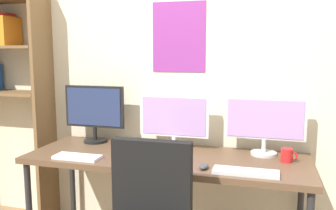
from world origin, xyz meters
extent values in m
cube|color=beige|center=(0.00, 1.02, 1.30)|extent=(4.35, 0.10, 2.60)
cube|color=#8C338C|center=(-0.01, 0.97, 1.57)|extent=(0.41, 0.01, 0.53)
cube|color=brown|center=(0.00, 0.60, 0.72)|extent=(1.95, 0.68, 0.04)
cylinder|color=#262628|center=(-0.92, 0.31, 0.35)|extent=(0.04, 0.04, 0.70)
cylinder|color=#262628|center=(-0.92, 0.89, 0.35)|extent=(0.04, 0.04, 0.70)
cylinder|color=#262628|center=(0.92, 0.89, 0.35)|extent=(0.04, 0.04, 0.70)
cube|color=brown|center=(-1.12, 0.83, 1.01)|extent=(0.03, 0.28, 2.02)
cube|color=brown|center=(-1.52, 0.83, 1.11)|extent=(0.76, 0.28, 0.02)
cube|color=brown|center=(-1.52, 0.83, 1.49)|extent=(0.76, 0.28, 0.02)
cube|color=white|center=(-1.50, 0.83, 1.64)|extent=(0.05, 0.22, 0.27)
cube|color=red|center=(-1.46, 0.84, 1.64)|extent=(0.03, 0.22, 0.27)
cube|color=orange|center=(-1.41, 0.84, 1.63)|extent=(0.05, 0.22, 0.24)
cube|color=black|center=(0.08, 0.04, 0.75)|extent=(0.44, 0.08, 0.48)
cylinder|color=black|center=(-0.65, 0.81, 0.75)|extent=(0.18, 0.18, 0.02)
cylinder|color=black|center=(-0.65, 0.81, 0.81)|extent=(0.03, 0.03, 0.10)
cube|color=black|center=(-0.65, 0.81, 1.03)|extent=(0.49, 0.03, 0.33)
cube|color=navy|center=(-0.65, 0.80, 1.03)|extent=(0.45, 0.01, 0.30)
cylinder|color=silver|center=(0.00, 0.81, 0.75)|extent=(0.18, 0.18, 0.02)
cylinder|color=silver|center=(0.00, 0.81, 0.80)|extent=(0.03, 0.03, 0.07)
cube|color=silver|center=(0.00, 0.81, 0.98)|extent=(0.53, 0.03, 0.31)
cube|color=#B28CE5|center=(0.00, 0.80, 0.98)|extent=(0.48, 0.01, 0.28)
cylinder|color=silver|center=(0.65, 0.81, 0.75)|extent=(0.18, 0.18, 0.02)
cylinder|color=silver|center=(0.65, 0.81, 0.81)|extent=(0.03, 0.03, 0.09)
cube|color=silver|center=(0.65, 0.81, 1.00)|extent=(0.55, 0.03, 0.29)
cube|color=#B28CE5|center=(0.65, 0.80, 1.00)|extent=(0.51, 0.01, 0.26)
cube|color=silver|center=(-0.56, 0.37, 0.75)|extent=(0.32, 0.13, 0.02)
cube|color=silver|center=(0.56, 0.37, 0.75)|extent=(0.39, 0.13, 0.02)
ellipsoid|color=#38383D|center=(0.30, 0.39, 0.76)|extent=(0.06, 0.10, 0.03)
cylinder|color=red|center=(0.80, 0.68, 0.79)|extent=(0.08, 0.08, 0.09)
torus|color=red|center=(0.84, 0.68, 0.79)|extent=(0.06, 0.01, 0.06)
camera|label=1|loc=(0.68, -1.73, 1.46)|focal=38.51mm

